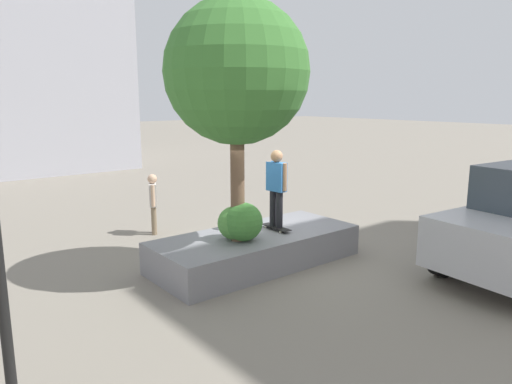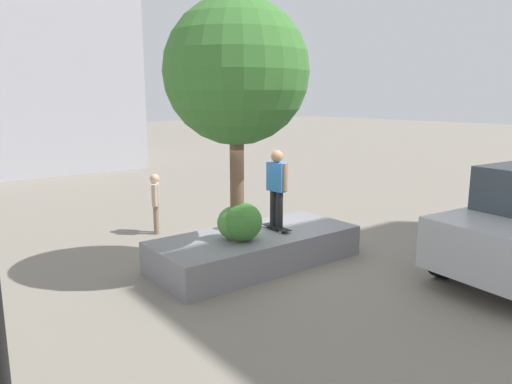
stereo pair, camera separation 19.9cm
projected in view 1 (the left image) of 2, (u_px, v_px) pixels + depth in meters
name	position (u px, v px, depth m)	size (l,w,h in m)	color
ground_plane	(274.00, 260.00, 10.48)	(120.00, 120.00, 0.00)	gray
planter_ledge	(256.00, 249.00, 10.17)	(4.46, 1.88, 0.67)	gray
plaza_tree	(237.00, 73.00, 9.01)	(2.78, 2.78, 4.70)	brown
boxwood_shrub	(234.00, 223.00, 9.64)	(0.68, 0.68, 0.68)	#4C8C3D
hedge_clump	(243.00, 222.00, 9.54)	(0.78, 0.78, 0.78)	#3D7A33
skateboard	(276.00, 227.00, 10.38)	(0.24, 0.81, 0.07)	black
skateboarder	(276.00, 183.00, 10.19)	(0.26, 0.57, 1.68)	black
pedestrian_crossing	(153.00, 200.00, 12.31)	(0.35, 0.49, 1.58)	#847056
plaza_lowrise_south	(19.00, 23.00, 23.49)	(8.24, 8.70, 14.24)	#B2B2BC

